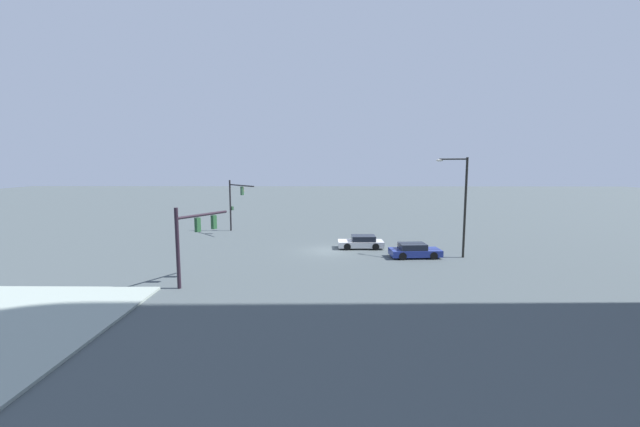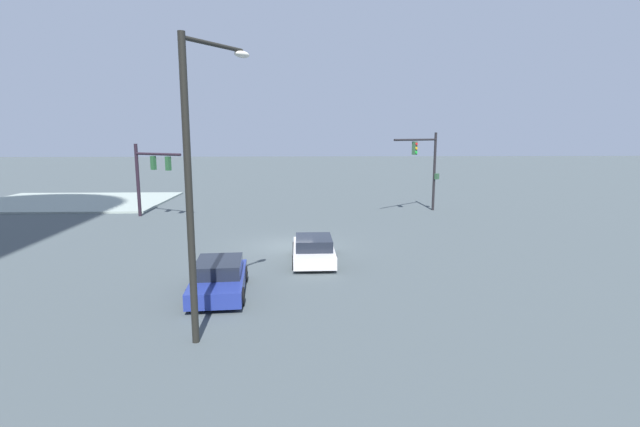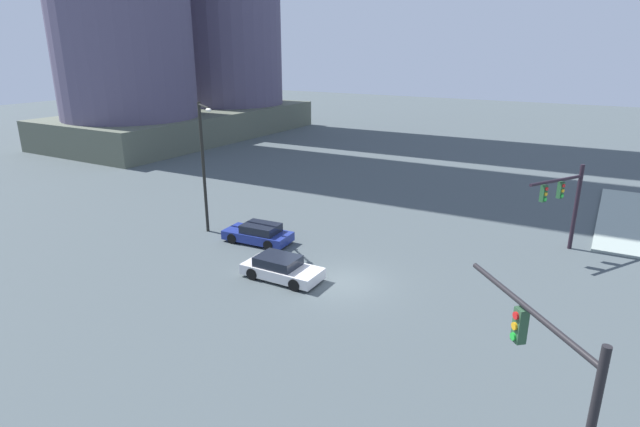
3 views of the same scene
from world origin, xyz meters
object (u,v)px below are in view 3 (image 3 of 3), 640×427
at_px(streetlamp_curved_arm, 204,159).
at_px(sedan_car_waiting_far, 281,268).
at_px(traffic_signal_near_corner, 565,197).
at_px(traffic_signal_opposite_side, 554,397).
at_px(sedan_car_approaching, 259,234).

xyz_separation_m(streetlamp_curved_arm, sedan_car_waiting_far, (-3.39, -8.06, -4.32)).
xyz_separation_m(traffic_signal_near_corner, sedan_car_waiting_far, (-11.28, 12.13, -2.82)).
relative_size(traffic_signal_opposite_side, streetlamp_curved_arm, 0.71).
height_order(traffic_signal_near_corner, sedan_car_waiting_far, traffic_signal_near_corner).
bearing_deg(sedan_car_approaching, traffic_signal_near_corner, -159.17).
distance_m(traffic_signal_opposite_side, sedan_car_approaching, 22.10).
relative_size(streetlamp_curved_arm, sedan_car_approaching, 1.94).
xyz_separation_m(traffic_signal_near_corner, sedan_car_approaching, (-7.66, 16.30, -2.82)).
bearing_deg(streetlamp_curved_arm, sedan_car_waiting_far, 10.89).
relative_size(traffic_signal_near_corner, streetlamp_curved_arm, 0.62).
xyz_separation_m(traffic_signal_near_corner, streetlamp_curved_arm, (-7.89, 20.19, 1.51)).
xyz_separation_m(traffic_signal_opposite_side, sedan_car_waiting_far, (8.84, 13.78, -3.35)).
height_order(traffic_signal_near_corner, sedan_car_approaching, traffic_signal_near_corner).
bearing_deg(traffic_signal_near_corner, sedan_car_approaching, -33.91).
distance_m(traffic_signal_opposite_side, sedan_car_waiting_far, 16.71).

